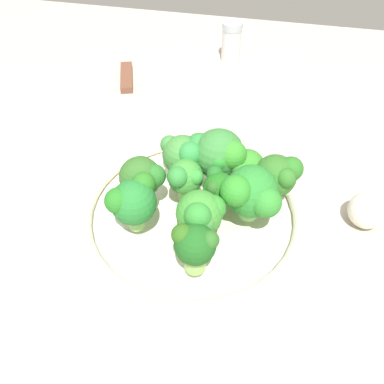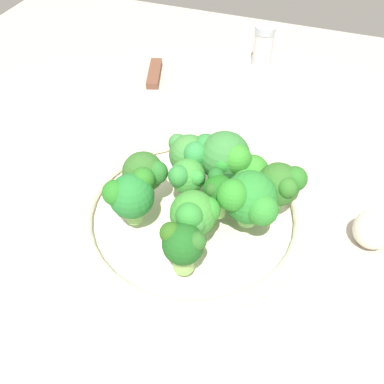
{
  "view_description": "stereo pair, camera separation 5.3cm",
  "coord_description": "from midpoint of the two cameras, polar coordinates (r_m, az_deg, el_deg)",
  "views": [
    {
      "loc": [
        -8.64,
        36.18,
        43.97
      ],
      "look_at": [
        -1.2,
        0.3,
        6.19
      ],
      "focal_mm": 39.73,
      "sensor_mm": 36.0,
      "label": 1
    },
    {
      "loc": [
        -13.7,
        34.75,
        43.97
      ],
      "look_at": [
        -1.2,
        0.3,
        6.19
      ],
      "focal_mm": 39.73,
      "sensor_mm": 36.0,
      "label": 2
    }
  ],
  "objects": [
    {
      "name": "ground_plane",
      "position": [
        0.59,
        1.57,
        -4.72
      ],
      "size": [
        130.0,
        130.0,
        2.5
      ],
      "primitive_type": "cube",
      "color": "#B7AC9E"
    },
    {
      "name": "bowl",
      "position": [
        0.56,
        2.69,
        -3.4
      ],
      "size": [
        29.7,
        29.7,
        3.19
      ],
      "color": "silver",
      "rests_on": "ground_plane"
    },
    {
      "name": "broccoli_floret_0",
      "position": [
        0.55,
        7.11,
        4.58
      ],
      "size": [
        8.11,
        6.68,
        7.97
      ],
      "color": "#8DCA5D",
      "rests_on": "bowl"
    },
    {
      "name": "broccoli_floret_1",
      "position": [
        0.54,
        14.59,
        0.82
      ],
      "size": [
        6.08,
        5.49,
        6.61
      ],
      "color": "#78BE53",
      "rests_on": "bowl"
    },
    {
      "name": "broccoli_floret_2",
      "position": [
        0.56,
        2.41,
        4.85
      ],
      "size": [
        6.3,
        5.6,
        6.81
      ],
      "color": "#A3C860",
      "rests_on": "bowl"
    },
    {
      "name": "broccoli_floret_3",
      "position": [
        0.46,
        1.99,
        -7.19
      ],
      "size": [
        5.2,
        4.63,
        6.69
      ],
      "color": "#9ED26D",
      "rests_on": "bowl"
    },
    {
      "name": "broccoli_floret_4",
      "position": [
        0.55,
        10.61,
        2.29
      ],
      "size": [
        4.58,
        4.92,
        5.86
      ],
      "color": "#8FBF65",
      "rests_on": "bowl"
    },
    {
      "name": "broccoli_floret_5",
      "position": [
        0.5,
        -5.49,
        -0.51
      ],
      "size": [
        5.77,
        6.08,
        7.06
      ],
      "color": "#7FBC5A",
      "rests_on": "bowl"
    },
    {
      "name": "broccoli_floret_6",
      "position": [
        0.5,
        10.66,
        -1.19
      ],
      "size": [
        7.32,
        6.9,
        7.84
      ],
      "color": "#7BBC60",
      "rests_on": "bowl"
    },
    {
      "name": "broccoli_floret_7",
      "position": [
        0.52,
        6.54,
        -0.01
      ],
      "size": [
        4.06,
        4.32,
        6.1
      ],
      "color": "#97CC6B",
      "rests_on": "bowl"
    },
    {
      "name": "broccoli_floret_8",
      "position": [
        0.54,
        -3.28,
        2.63
      ],
      "size": [
        6.01,
        5.33,
        6.63
      ],
      "color": "#9AD375",
      "rests_on": "bowl"
    },
    {
      "name": "broccoli_floret_9",
      "position": [
        0.48,
        3.47,
        -3.29
      ],
      "size": [
        5.69,
        5.83,
        7.28
      ],
      "color": "#8AC068",
      "rests_on": "bowl"
    },
    {
      "name": "broccoli_floret_10",
      "position": [
        0.53,
        2.11,
        1.94
      ],
      "size": [
        4.79,
        5.03,
        6.26
      ],
      "color": "#88B94C",
      "rests_on": "bowl"
    },
    {
      "name": "knife",
      "position": [
        0.82,
        -3.52,
        13.69
      ],
      "size": [
        10.45,
        26.05,
        1.5
      ],
      "color": "silver",
      "rests_on": "ground_plane"
    },
    {
      "name": "garlic_bulb",
      "position": [
        0.59,
        25.56,
        -4.73
      ],
      "size": [
        5.0,
        5.0,
        5.0
      ],
      "primitive_type": "sphere",
      "color": "silver",
      "rests_on": "ground_plane"
    },
    {
      "name": "pepper_shaker",
      "position": [
        0.9,
        11.19,
        18.68
      ],
      "size": [
        4.02,
        4.02,
        8.1
      ],
      "color": "silver",
      "rests_on": "ground_plane"
    }
  ]
}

